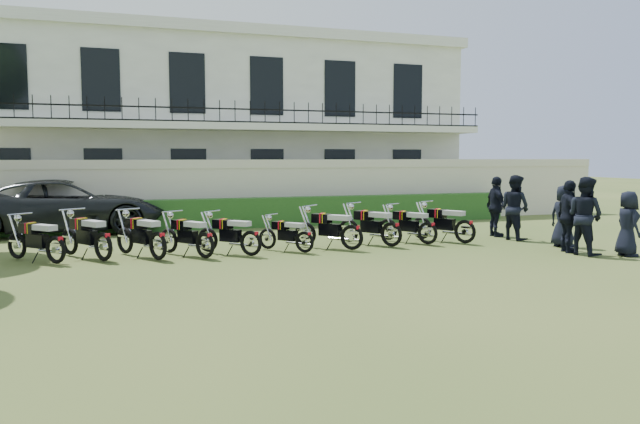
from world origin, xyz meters
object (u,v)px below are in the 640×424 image
object	(u,v)px
motorcycle_6	(352,231)
motorcycle_8	(428,228)
suv	(65,206)
motorcycle_5	(305,237)
motorcycle_7	(391,228)
officer_3	(564,216)
motorcycle_0	(56,243)
motorcycle_3	(205,239)
officer_1	(585,216)
motorcycle_4	(251,237)
officer_0	(628,224)
officer_5	(496,207)
motorcycle_1	(103,239)
motorcycle_2	(158,239)
officer_2	(569,216)
motorcycle_9	(465,226)
officer_4	(515,208)

from	to	relation	value
motorcycle_6	motorcycle_8	size ratio (longest dim) A/B	0.91
motorcycle_8	suv	world-z (taller)	suv
motorcycle_5	motorcycle_7	world-z (taller)	motorcycle_7
suv	officer_3	world-z (taller)	suv
motorcycle_0	motorcycle_3	world-z (taller)	motorcycle_0
suv	officer_1	bearing A→B (deg)	-127.39
motorcycle_4	motorcycle_7	world-z (taller)	motorcycle_7
motorcycle_4	officer_0	size ratio (longest dim) A/B	0.94
officer_3	officer_5	bearing A→B (deg)	-8.06
motorcycle_7	officer_5	size ratio (longest dim) A/B	1.00
officer_3	officer_0	bearing A→B (deg)	174.16
motorcycle_3	motorcycle_7	world-z (taller)	motorcycle_7
motorcycle_5	motorcycle_6	size ratio (longest dim) A/B	0.86
motorcycle_5	motorcycle_0	bearing A→B (deg)	138.74
motorcycle_1	officer_5	xyz separation A→B (m)	(11.19, 1.05, 0.38)
motorcycle_0	officer_5	size ratio (longest dim) A/B	0.85
suv	officer_1	xyz separation A→B (m)	(12.31, -8.76, 0.11)
officer_1	officer_5	xyz separation A→B (m)	(0.02, 3.72, -0.05)
motorcycle_1	motorcycle_7	xyz separation A→B (m)	(7.21, -0.06, -0.01)
motorcycle_2	officer_1	size ratio (longest dim) A/B	0.96
officer_0	officer_2	world-z (taller)	officer_2
suv	officer_3	bearing A→B (deg)	-122.27
motorcycle_1	suv	size ratio (longest dim) A/B	0.30
officer_2	officer_3	xyz separation A→B (m)	(0.57, 0.84, -0.08)
motorcycle_9	officer_5	world-z (taller)	officer_5
motorcycle_0	motorcycle_1	world-z (taller)	motorcycle_1
officer_1	motorcycle_1	bearing A→B (deg)	64.08
motorcycle_7	officer_3	xyz separation A→B (m)	(4.43, -1.32, 0.31)
officer_5	motorcycle_7	bearing A→B (deg)	114.18
motorcycle_2	motorcycle_6	bearing A→B (deg)	-29.54
motorcycle_1	suv	distance (m)	6.20
officer_5	officer_1	bearing A→B (deg)	-171.70
suv	officer_5	size ratio (longest dim) A/B	3.36
motorcycle_6	officer_4	distance (m)	5.30
motorcycle_0	motorcycle_6	world-z (taller)	motorcycle_6
motorcycle_0	motorcycle_9	size ratio (longest dim) A/B	0.84
motorcycle_2	motorcycle_8	world-z (taller)	motorcycle_2
suv	officer_4	xyz separation A→B (m)	(12.41, -5.86, 0.09)
motorcycle_8	motorcycle_9	distance (m)	1.08
motorcycle_4	officer_0	bearing A→B (deg)	-60.18
motorcycle_6	officer_3	world-z (taller)	officer_3
motorcycle_2	motorcycle_3	distance (m)	1.07
officer_1	officer_0	bearing A→B (deg)	-130.90
officer_0	officer_3	size ratio (longest dim) A/B	0.96
motorcycle_8	motorcycle_9	bearing A→B (deg)	-37.32
motorcycle_7	suv	size ratio (longest dim) A/B	0.30
motorcycle_9	officer_3	world-z (taller)	officer_3
motorcycle_1	motorcycle_4	size ratio (longest dim) A/B	1.22
motorcycle_7	officer_1	distance (m)	4.76
motorcycle_7	officer_4	bearing A→B (deg)	-27.62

